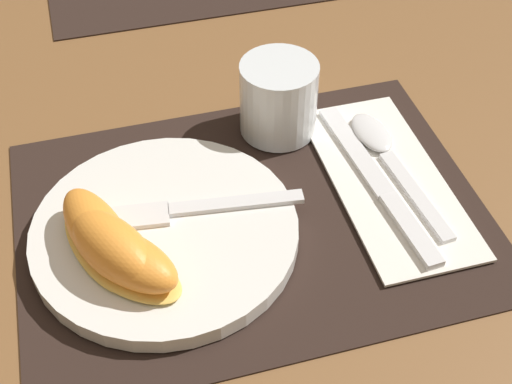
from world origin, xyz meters
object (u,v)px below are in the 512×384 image
Objects in this scene: juice_glass at (278,102)px; spoon at (383,148)px; fork at (178,212)px; knife at (379,184)px; plate at (165,232)px; citrus_wedge_1 at (114,250)px; citrus_wedge_2 at (127,261)px; citrus_wedge_0 at (99,236)px.

juice_glass reaches higher than spoon.
spoon is at bearing 11.03° from fork.
juice_glass reaches higher than knife.
citrus_wedge_1 reaches higher than plate.
spoon is (0.09, -0.07, -0.03)m from juice_glass.
juice_glass is at bearing 39.22° from citrus_wedge_1.
knife is 1.14× the size of fork.
juice_glass is 0.42× the size of spoon.
plate is at bearing 49.59° from citrus_wedge_2.
citrus_wedge_2 is (-0.18, -0.16, -0.00)m from juice_glass.
citrus_wedge_1 reaches higher than fork.
citrus_wedge_2 reaches higher than plate.
citrus_wedge_2 is at bearing -54.46° from citrus_wedge_1.
citrus_wedge_1 is 1.01× the size of citrus_wedge_2.
citrus_wedge_0 is at bearing -167.39° from spoon.
knife is 1.22× the size of spoon.
citrus_wedge_0 reaches higher than knife.
fork is (-0.19, 0.00, 0.01)m from knife.
citrus_wedge_0 is at bearing -168.72° from plate.
knife is 0.25m from citrus_wedge_2.
juice_glass is 0.24m from citrus_wedge_2.
spoon is at bearing 12.61° from citrus_wedge_0.
spoon is at bearing 17.13° from citrus_wedge_1.
fork is 1.81× the size of citrus_wedge_2.
juice_glass is 0.72× the size of citrus_wedge_2.
citrus_wedge_2 is at bearing -137.38° from juice_glass.
plate is at bearing 11.28° from citrus_wedge_0.
citrus_wedge_2 is (-0.05, -0.05, 0.01)m from fork.
spoon is at bearing 19.87° from citrus_wedge_2.
fork reaches higher than knife.
spoon is 0.28m from citrus_wedge_2.
citrus_wedge_0 is 1.15× the size of citrus_wedge_1.
knife is 0.26m from citrus_wedge_1.
juice_glass is at bearing 143.10° from spoon.
plate is at bearing -139.55° from juice_glass.
fork is (-0.21, -0.04, 0.01)m from spoon.
fork is (0.01, 0.01, 0.01)m from plate.
plate is at bearing -177.80° from knife.
citrus_wedge_1 is at bearing -140.78° from juice_glass.
citrus_wedge_1 is (-0.25, -0.04, 0.03)m from knife.
fork is 1.79× the size of citrus_wedge_1.
citrus_wedge_1 reaches higher than knife.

